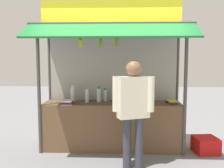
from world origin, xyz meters
The scene contains 16 objects.
ground_plane centered at (0.00, 0.00, 0.00)m, with size 20.00×20.00×0.00m, color gray.
stall_counter centered at (0.00, 0.00, 0.43)m, with size 2.53×0.61×0.86m, color brown.
stall_structure centered at (0.00, 0.08, 1.57)m, with size 2.73×1.44×2.62m.
water_bottle_front_right centered at (-0.25, 0.10, 1.00)m, with size 0.08×0.08×0.29m.
water_bottle_front_left centered at (0.73, 0.14, 0.99)m, with size 0.08×0.08×0.27m.
water_bottle_mid_left centered at (-0.14, 0.19, 0.98)m, with size 0.07×0.07×0.25m.
water_bottle_far_right centered at (-0.75, 0.09, 1.01)m, with size 0.09×0.09×0.31m.
water_bottle_back_left centered at (-0.47, 0.02, 0.98)m, with size 0.07×0.07×0.25m.
magazine_stack_center centered at (1.10, 0.01, 0.89)m, with size 0.20×0.29×0.05m.
magazine_stack_right centered at (-0.78, -0.19, 0.90)m, with size 0.21×0.29×0.08m.
magazine_stack_rear_center centered at (0.49, -0.20, 0.89)m, with size 0.22×0.32×0.05m.
banana_bunch_leftmost centered at (-0.17, -0.40, 1.93)m, with size 0.10×0.10×0.28m.
banana_bunch_inner_right centered at (-0.51, -0.41, 1.94)m, with size 0.10×0.10×0.27m.
banana_bunch_inner_left centered at (0.10, -0.40, 1.96)m, with size 0.09×0.09×0.25m.
vendor_person centered at (0.36, -0.88, 1.00)m, with size 0.63×0.36×1.66m.
plastic_crate centered at (1.69, -0.17, 0.14)m, with size 0.40×0.40×0.28m, color red.
Camera 1 is at (0.22, -4.84, 1.73)m, focal length 42.56 mm.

